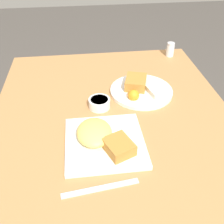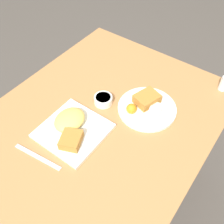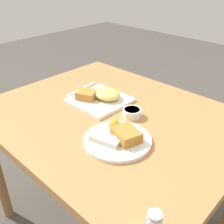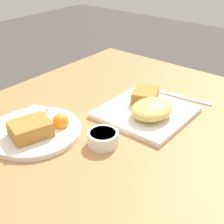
% 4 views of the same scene
% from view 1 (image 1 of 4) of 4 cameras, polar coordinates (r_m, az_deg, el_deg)
% --- Properties ---
extents(dining_table, '(1.08, 0.86, 0.72)m').
position_cam_1_polar(dining_table, '(0.97, 0.46, -5.04)').
color(dining_table, '#B27A47').
rests_on(dining_table, ground_plane).
extents(plate_square_near, '(0.24, 0.24, 0.06)m').
position_cam_1_polar(plate_square_near, '(0.81, -2.06, -5.88)').
color(plate_square_near, white).
rests_on(plate_square_near, dining_table).
extents(plate_oval_far, '(0.25, 0.25, 0.05)m').
position_cam_1_polar(plate_oval_far, '(1.05, 6.22, 4.98)').
color(plate_oval_far, white).
rests_on(plate_oval_far, dining_table).
extents(sauce_ramekin, '(0.08, 0.08, 0.04)m').
position_cam_1_polar(sauce_ramekin, '(0.96, -2.76, 1.99)').
color(sauce_ramekin, white).
rests_on(sauce_ramekin, dining_table).
extents(salt_shaker, '(0.04, 0.04, 0.07)m').
position_cam_1_polar(salt_shaker, '(1.37, 12.55, 12.97)').
color(salt_shaker, white).
rests_on(salt_shaker, dining_table).
extents(butter_knife, '(0.04, 0.21, 0.00)m').
position_cam_1_polar(butter_knife, '(0.72, -2.50, -16.26)').
color(butter_knife, silver).
rests_on(butter_knife, dining_table).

